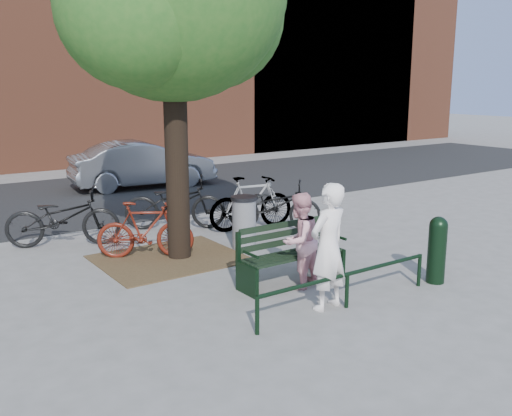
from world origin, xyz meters
TOP-DOWN VIEW (x-y plane):
  - ground at (0.00, 0.00)m, footprint 90.00×90.00m
  - dirt_pit at (-1.00, 2.20)m, footprint 2.40×2.00m
  - road at (0.00, 8.50)m, footprint 40.00×7.00m
  - park_bench at (-0.00, 0.08)m, footprint 1.74×0.54m
  - guard_railing at (0.00, -1.20)m, footprint 3.06×0.06m
  - person_left at (-0.23, -1.05)m, footprint 0.70×0.52m
  - person_right at (-0.02, -0.18)m, footprint 0.83×0.72m
  - bollard at (1.84, -1.24)m, footprint 0.28×0.28m
  - litter_bin at (0.45, 2.00)m, footprint 0.48×0.48m
  - bicycle_a at (-2.26, 4.09)m, footprint 2.21×1.51m
  - bicycle_b at (-1.31, 2.50)m, footprint 1.70×1.27m
  - bicycle_c at (0.08, 4.06)m, footprint 2.19×1.70m
  - bicycle_d at (1.37, 3.11)m, footprint 1.96×0.83m
  - bicycle_e at (1.76, 2.83)m, footprint 1.94×1.79m
  - parked_car at (1.58, 9.08)m, footprint 4.31×1.93m

SIDE VIEW (x-z plane):
  - ground at x=0.00m, z-range 0.00..0.00m
  - road at x=0.00m, z-range 0.00..0.01m
  - dirt_pit at x=-1.00m, z-range 0.00..0.02m
  - guard_railing at x=0.00m, z-range 0.15..0.66m
  - park_bench at x=0.00m, z-range -0.01..0.97m
  - litter_bin at x=0.45m, z-range 0.01..1.00m
  - bicycle_b at x=-1.31m, z-range 0.00..1.02m
  - bicycle_e at x=1.76m, z-range 0.00..1.03m
  - bicycle_a at x=-2.26m, z-range 0.00..1.10m
  - bicycle_c at x=0.08m, z-range 0.00..1.11m
  - bollard at x=1.84m, z-range 0.04..1.08m
  - bicycle_d at x=1.37m, z-range 0.00..1.14m
  - parked_car at x=1.58m, z-range 0.00..1.37m
  - person_right at x=-0.02m, z-range 0.00..1.45m
  - person_left at x=-0.23m, z-range 0.00..1.74m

